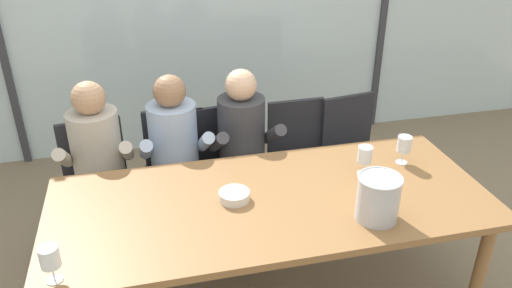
# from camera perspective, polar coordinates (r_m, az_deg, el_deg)

# --- Properties ---
(ground) EXTENTS (14.00, 14.00, 0.00)m
(ground) POSITION_cam_1_polar(r_m,az_deg,el_deg) (3.95, -2.21, -7.69)
(ground) COLOR #847056
(window_glass_panel) EXTENTS (7.55, 0.03, 2.60)m
(window_glass_panel) POSITION_cam_1_polar(r_m,az_deg,el_deg) (4.59, -5.77, 15.10)
(window_glass_panel) COLOR silver
(window_glass_panel) RESTS_ON ground
(dining_table) EXTENTS (2.35, 1.00, 0.78)m
(dining_table) POSITION_cam_1_polar(r_m,az_deg,el_deg) (2.75, 1.71, -7.40)
(dining_table) COLOR olive
(dining_table) RESTS_ON ground
(chair_near_curtain) EXTENTS (0.50, 0.50, 0.89)m
(chair_near_curtain) POSITION_cam_1_polar(r_m,az_deg,el_deg) (3.55, -17.50, -3.56)
(chair_near_curtain) COLOR #232328
(chair_near_curtain) RESTS_ON ground
(chair_left_of_center) EXTENTS (0.47, 0.47, 0.89)m
(chair_left_of_center) POSITION_cam_1_polar(r_m,az_deg,el_deg) (3.57, -8.99, -2.34)
(chair_left_of_center) COLOR #232328
(chair_left_of_center) RESTS_ON ground
(chair_center) EXTENTS (0.50, 0.50, 0.89)m
(chair_center) POSITION_cam_1_polar(r_m,az_deg,el_deg) (3.61, -2.88, -1.64)
(chair_center) COLOR #232328
(chair_center) RESTS_ON ground
(chair_right_of_center) EXTENTS (0.45, 0.45, 0.89)m
(chair_right_of_center) POSITION_cam_1_polar(r_m,az_deg,el_deg) (3.70, 4.91, -0.96)
(chair_right_of_center) COLOR #232328
(chair_right_of_center) RESTS_ON ground
(chair_near_window_right) EXTENTS (0.50, 0.50, 0.89)m
(chair_near_window_right) POSITION_cam_1_polar(r_m,az_deg,el_deg) (3.83, 10.85, -0.30)
(chair_near_window_right) COLOR #232328
(chair_near_window_right) RESTS_ON ground
(person_beige_jumper) EXTENTS (0.46, 0.61, 1.21)m
(person_beige_jumper) POSITION_cam_1_polar(r_m,az_deg,el_deg) (3.36, -17.42, -2.00)
(person_beige_jumper) COLOR #B7AD9E
(person_beige_jumper) RESTS_ON ground
(person_pale_blue_shirt) EXTENTS (0.47, 0.62, 1.21)m
(person_pale_blue_shirt) POSITION_cam_1_polar(r_m,az_deg,el_deg) (3.35, -9.02, -1.10)
(person_pale_blue_shirt) COLOR #9EB2D1
(person_pale_blue_shirt) RESTS_ON ground
(person_charcoal_jacket) EXTENTS (0.48, 0.63, 1.21)m
(person_charcoal_jacket) POSITION_cam_1_polar(r_m,az_deg,el_deg) (3.40, -1.28, -0.24)
(person_charcoal_jacket) COLOR #38383D
(person_charcoal_jacket) RESTS_ON ground
(ice_bucket_primary) EXTENTS (0.22, 0.22, 0.24)m
(ice_bucket_primary) POSITION_cam_1_polar(r_m,az_deg,el_deg) (2.57, 13.61, -5.86)
(ice_bucket_primary) COLOR #B7B7BC
(ice_bucket_primary) RESTS_ON dining_table
(tasting_bowl) EXTENTS (0.16, 0.16, 0.05)m
(tasting_bowl) POSITION_cam_1_polar(r_m,az_deg,el_deg) (2.69, -2.47, -5.86)
(tasting_bowl) COLOR silver
(tasting_bowl) RESTS_ON dining_table
(wine_glass_by_left_taster) EXTENTS (0.08, 0.08, 0.17)m
(wine_glass_by_left_taster) POSITION_cam_1_polar(r_m,az_deg,el_deg) (2.30, -22.23, -11.87)
(wine_glass_by_left_taster) COLOR silver
(wine_glass_by_left_taster) RESTS_ON dining_table
(wine_glass_near_bucket) EXTENTS (0.08, 0.08, 0.17)m
(wine_glass_near_bucket) POSITION_cam_1_polar(r_m,az_deg,el_deg) (3.11, 16.36, -0.13)
(wine_glass_near_bucket) COLOR silver
(wine_glass_near_bucket) RESTS_ON dining_table
(wine_glass_center_pour) EXTENTS (0.08, 0.08, 0.17)m
(wine_glass_center_pour) POSITION_cam_1_polar(r_m,az_deg,el_deg) (2.93, 12.17, -1.30)
(wine_glass_center_pour) COLOR silver
(wine_glass_center_pour) RESTS_ON dining_table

